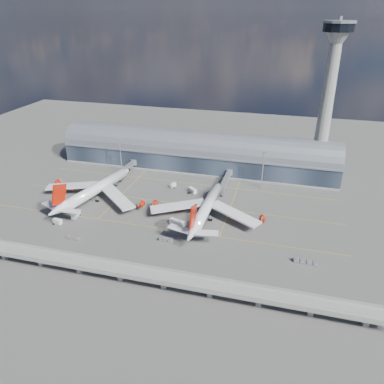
% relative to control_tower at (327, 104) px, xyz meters
% --- Properties ---
extents(ground, '(500.00, 500.00, 0.00)m').
position_rel_control_tower_xyz_m(ground, '(-85.00, -83.00, -51.64)').
color(ground, '#474744').
rests_on(ground, ground).
extents(taxi_lines, '(200.00, 80.12, 0.01)m').
position_rel_control_tower_xyz_m(taxi_lines, '(-85.00, -60.89, -51.63)').
color(taxi_lines, gold).
rests_on(taxi_lines, ground).
extents(terminal, '(200.00, 30.00, 28.00)m').
position_rel_control_tower_xyz_m(terminal, '(-85.00, -5.01, -40.30)').
color(terminal, '#202936').
rests_on(terminal, ground).
extents(control_tower, '(19.00, 19.00, 103.00)m').
position_rel_control_tower_xyz_m(control_tower, '(0.00, 0.00, 0.00)').
color(control_tower, gray).
rests_on(control_tower, ground).
extents(guideway, '(220.00, 8.50, 7.20)m').
position_rel_control_tower_xyz_m(guideway, '(-85.00, -138.00, -46.34)').
color(guideway, gray).
rests_on(guideway, ground).
extents(floodlight_mast_left, '(3.00, 0.70, 25.70)m').
position_rel_control_tower_xyz_m(floodlight_mast_left, '(-135.00, -28.00, -38.00)').
color(floodlight_mast_left, gray).
rests_on(floodlight_mast_left, ground).
extents(floodlight_mast_right, '(3.00, 0.70, 25.70)m').
position_rel_control_tower_xyz_m(floodlight_mast_right, '(-35.00, -28.00, -38.00)').
color(floodlight_mast_right, gray).
rests_on(floodlight_mast_right, ground).
extents(airliner_left, '(69.45, 73.15, 22.43)m').
position_rel_control_tower_xyz_m(airliner_left, '(-133.45, -71.50, -45.23)').
color(airliner_left, white).
rests_on(airliner_left, ground).
extents(airliner_right, '(66.41, 69.40, 22.06)m').
position_rel_control_tower_xyz_m(airliner_right, '(-61.55, -75.69, -45.92)').
color(airliner_right, white).
rests_on(airliner_right, ground).
extents(jet_bridge_left, '(4.40, 28.00, 7.25)m').
position_rel_control_tower_xyz_m(jet_bridge_left, '(-129.44, -29.88, -46.46)').
color(jet_bridge_left, gray).
rests_on(jet_bridge_left, ground).
extents(jet_bridge_right, '(4.40, 32.00, 7.25)m').
position_rel_control_tower_xyz_m(jet_bridge_right, '(-58.02, -31.82, -46.46)').
color(jet_bridge_right, gray).
rests_on(jet_bridge_right, ground).
extents(service_truck_0, '(3.00, 7.40, 3.00)m').
position_rel_control_tower_xyz_m(service_truck_0, '(-132.95, -94.50, -50.09)').
color(service_truck_0, silver).
rests_on(service_truck_0, ground).
extents(service_truck_1, '(5.40, 3.26, 2.93)m').
position_rel_control_tower_xyz_m(service_truck_1, '(-138.92, -103.59, -50.16)').
color(service_truck_1, silver).
rests_on(service_truck_1, ground).
extents(service_truck_2, '(9.09, 5.20, 3.17)m').
position_rel_control_tower_xyz_m(service_truck_2, '(-74.98, -87.50, -49.99)').
color(service_truck_2, silver).
rests_on(service_truck_2, ground).
extents(service_truck_3, '(2.54, 5.61, 2.66)m').
position_rel_control_tower_xyz_m(service_truck_3, '(-64.26, -96.87, -50.28)').
color(service_truck_3, silver).
rests_on(service_truck_3, ground).
extents(service_truck_4, '(3.54, 5.15, 2.73)m').
position_rel_control_tower_xyz_m(service_truck_4, '(-91.75, -42.05, -50.26)').
color(service_truck_4, silver).
rests_on(service_truck_4, ground).
extents(service_truck_5, '(6.65, 6.18, 3.18)m').
position_rel_control_tower_xyz_m(service_truck_5, '(-77.10, -46.64, -50.01)').
color(service_truck_5, silver).
rests_on(service_truck_5, ground).
extents(cargo_train_0, '(7.56, 2.23, 1.67)m').
position_rel_control_tower_xyz_m(cargo_train_0, '(-122.68, -114.91, -50.77)').
color(cargo_train_0, gray).
rests_on(cargo_train_0, ground).
extents(cargo_train_1, '(7.40, 1.75, 1.65)m').
position_rel_control_tower_xyz_m(cargo_train_1, '(-75.76, -104.20, -50.78)').
color(cargo_train_1, gray).
rests_on(cargo_train_1, ground).
extents(cargo_train_2, '(11.54, 2.52, 1.91)m').
position_rel_control_tower_xyz_m(cargo_train_2, '(-6.50, -104.68, -50.64)').
color(cargo_train_2, gray).
rests_on(cargo_train_2, ground).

